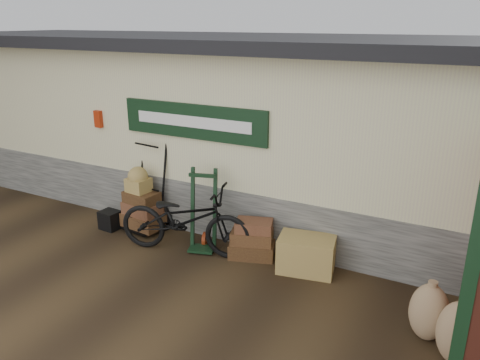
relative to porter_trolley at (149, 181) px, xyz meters
name	(u,v)px	position (x,y,z in m)	size (l,w,h in m)	color
ground	(179,263)	(1.16, -0.85, -0.85)	(80.00, 80.00, 0.00)	black
station_building	(258,123)	(1.16, 1.89, 0.77)	(14.40, 4.10, 3.20)	#4C4C47
porter_trolley	(149,181)	(0.00, 0.00, 0.00)	(0.85, 0.64, 1.70)	black
green_barrow	(203,210)	(1.24, -0.25, -0.20)	(0.47, 0.40, 1.30)	black
suitcase_stack	(252,238)	(2.05, -0.15, -0.55)	(0.68, 0.43, 0.61)	#3E2313
wicker_hamper	(306,254)	(2.94, -0.17, -0.59)	(0.80, 0.52, 0.52)	olive
black_trunk	(110,220)	(-0.59, -0.40, -0.69)	(0.33, 0.28, 0.33)	black
bicycle	(184,216)	(1.07, -0.51, -0.23)	(2.12, 0.74, 1.23)	black
burlap_sack_left	(429,312)	(4.69, -0.99, -0.50)	(0.44, 0.37, 0.70)	#92774E
burlap_sack_right	(458,333)	(5.01, -1.27, -0.48)	(0.46, 0.39, 0.73)	#92774E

